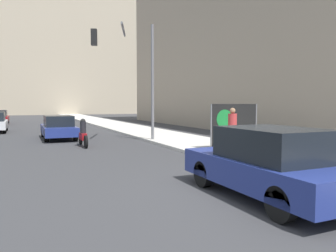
{
  "coord_description": "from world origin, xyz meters",
  "views": [
    {
      "loc": [
        -4.65,
        -6.03,
        2.03
      ],
      "look_at": [
        -0.55,
        3.2,
        1.35
      ],
      "focal_mm": 35.0,
      "sensor_mm": 36.0,
      "label": 1
    }
  ],
  "objects_px": {
    "seated_protester": "(269,145)",
    "protest_banner": "(234,125)",
    "parked_car_curbside": "(269,163)",
    "car_on_road_nearest": "(58,127)",
    "motorcycle_on_road": "(83,135)",
    "traffic_light_pole": "(132,62)",
    "jogger_on_sidewalk": "(232,130)"
  },
  "relations": [
    {
      "from": "traffic_light_pole",
      "to": "parked_car_curbside",
      "type": "relative_size",
      "value": 1.44
    },
    {
      "from": "traffic_light_pole",
      "to": "motorcycle_on_road",
      "type": "relative_size",
      "value": 2.89
    },
    {
      "from": "jogger_on_sidewalk",
      "to": "car_on_road_nearest",
      "type": "height_order",
      "value": "jogger_on_sidewalk"
    },
    {
      "from": "protest_banner",
      "to": "motorcycle_on_road",
      "type": "distance_m",
      "value": 7.08
    },
    {
      "from": "motorcycle_on_road",
      "to": "parked_car_curbside",
      "type": "bearing_deg",
      "value": -77.91
    },
    {
      "from": "jogger_on_sidewalk",
      "to": "traffic_light_pole",
      "type": "distance_m",
      "value": 7.28
    },
    {
      "from": "traffic_light_pole",
      "to": "car_on_road_nearest",
      "type": "height_order",
      "value": "traffic_light_pole"
    },
    {
      "from": "traffic_light_pole",
      "to": "motorcycle_on_road",
      "type": "distance_m",
      "value": 4.68
    },
    {
      "from": "protest_banner",
      "to": "traffic_light_pole",
      "type": "bearing_deg",
      "value": 119.85
    },
    {
      "from": "protest_banner",
      "to": "car_on_road_nearest",
      "type": "bearing_deg",
      "value": 128.03
    },
    {
      "from": "parked_car_curbside",
      "to": "protest_banner",
      "type": "bearing_deg",
      "value": 60.65
    },
    {
      "from": "protest_banner",
      "to": "parked_car_curbside",
      "type": "distance_m",
      "value": 7.09
    },
    {
      "from": "traffic_light_pole",
      "to": "parked_car_curbside",
      "type": "distance_m",
      "value": 11.85
    },
    {
      "from": "parked_car_curbside",
      "to": "motorcycle_on_road",
      "type": "relative_size",
      "value": 2.0
    },
    {
      "from": "parked_car_curbside",
      "to": "car_on_road_nearest",
      "type": "bearing_deg",
      "value": 101.6
    },
    {
      "from": "protest_banner",
      "to": "traffic_light_pole",
      "type": "xyz_separation_m",
      "value": [
        -2.95,
        5.13,
        3.11
      ]
    },
    {
      "from": "parked_car_curbside",
      "to": "seated_protester",
      "type": "bearing_deg",
      "value": 48.95
    },
    {
      "from": "seated_protester",
      "to": "parked_car_curbside",
      "type": "xyz_separation_m",
      "value": [
        -2.27,
        -2.61,
        0.02
      ]
    },
    {
      "from": "jogger_on_sidewalk",
      "to": "motorcycle_on_road",
      "type": "xyz_separation_m",
      "value": [
        -4.88,
        5.22,
        -0.46
      ]
    },
    {
      "from": "traffic_light_pole",
      "to": "car_on_road_nearest",
      "type": "distance_m",
      "value": 5.85
    },
    {
      "from": "jogger_on_sidewalk",
      "to": "car_on_road_nearest",
      "type": "xyz_separation_m",
      "value": [
        -5.62,
        9.25,
        -0.33
      ]
    },
    {
      "from": "jogger_on_sidewalk",
      "to": "traffic_light_pole",
      "type": "height_order",
      "value": "traffic_light_pole"
    },
    {
      "from": "seated_protester",
      "to": "traffic_light_pole",
      "type": "bearing_deg",
      "value": 99.66
    },
    {
      "from": "motorcycle_on_road",
      "to": "car_on_road_nearest",
      "type": "bearing_deg",
      "value": 100.33
    },
    {
      "from": "car_on_road_nearest",
      "to": "parked_car_curbside",
      "type": "bearing_deg",
      "value": -78.4
    },
    {
      "from": "car_on_road_nearest",
      "to": "motorcycle_on_road",
      "type": "height_order",
      "value": "car_on_road_nearest"
    },
    {
      "from": "seated_protester",
      "to": "protest_banner",
      "type": "bearing_deg",
      "value": 69.71
    },
    {
      "from": "jogger_on_sidewalk",
      "to": "car_on_road_nearest",
      "type": "bearing_deg",
      "value": -42.87
    },
    {
      "from": "seated_protester",
      "to": "protest_banner",
      "type": "height_order",
      "value": "protest_banner"
    },
    {
      "from": "parked_car_curbside",
      "to": "car_on_road_nearest",
      "type": "height_order",
      "value": "parked_car_curbside"
    },
    {
      "from": "parked_car_curbside",
      "to": "motorcycle_on_road",
      "type": "height_order",
      "value": "parked_car_curbside"
    },
    {
      "from": "jogger_on_sidewalk",
      "to": "protest_banner",
      "type": "bearing_deg",
      "value": -112.24
    }
  ]
}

